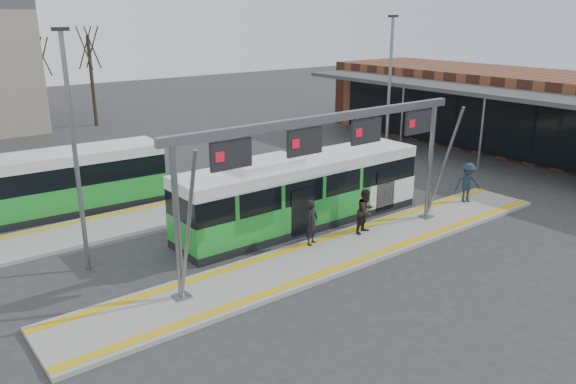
{
  "coord_description": "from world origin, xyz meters",
  "views": [
    {
      "loc": [
        -13.59,
        -14.36,
        8.73
      ],
      "look_at": [
        -0.14,
        3.0,
        1.73
      ],
      "focal_mm": 35.0,
      "sensor_mm": 36.0,
      "label": 1
    }
  ],
  "objects_px": {
    "gantry": "(330,143)",
    "passenger_b": "(366,211)",
    "hero_bus": "(302,192)",
    "passenger_a": "(312,222)",
    "passenger_c": "(468,183)"
  },
  "relations": [
    {
      "from": "hero_bus",
      "to": "passenger_a",
      "type": "bearing_deg",
      "value": -120.11
    },
    {
      "from": "passenger_c",
      "to": "hero_bus",
      "type": "bearing_deg",
      "value": -171.11
    },
    {
      "from": "hero_bus",
      "to": "passenger_a",
      "type": "height_order",
      "value": "hero_bus"
    },
    {
      "from": "gantry",
      "to": "hero_bus",
      "type": "bearing_deg",
      "value": 68.66
    },
    {
      "from": "gantry",
      "to": "passenger_c",
      "type": "xyz_separation_m",
      "value": [
        9.03,
        0.25,
        -3.2
      ]
    },
    {
      "from": "passenger_b",
      "to": "passenger_a",
      "type": "bearing_deg",
      "value": 158.56
    },
    {
      "from": "hero_bus",
      "to": "passenger_b",
      "type": "bearing_deg",
      "value": -64.83
    },
    {
      "from": "hero_bus",
      "to": "passenger_c",
      "type": "bearing_deg",
      "value": -19.37
    },
    {
      "from": "hero_bus",
      "to": "passenger_c",
      "type": "distance_m",
      "value": 8.33
    },
    {
      "from": "hero_bus",
      "to": "passenger_a",
      "type": "distance_m",
      "value": 2.64
    },
    {
      "from": "hero_bus",
      "to": "passenger_b",
      "type": "xyz_separation_m",
      "value": [
        1.22,
        -2.63,
        -0.38
      ]
    },
    {
      "from": "gantry",
      "to": "passenger_b",
      "type": "xyz_separation_m",
      "value": [
        2.41,
        0.42,
        -3.23
      ]
    },
    {
      "from": "passenger_b",
      "to": "passenger_c",
      "type": "relative_size",
      "value": 0.97
    },
    {
      "from": "passenger_c",
      "to": "passenger_a",
      "type": "bearing_deg",
      "value": -154.9
    },
    {
      "from": "passenger_a",
      "to": "passenger_c",
      "type": "height_order",
      "value": "passenger_c"
    }
  ]
}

